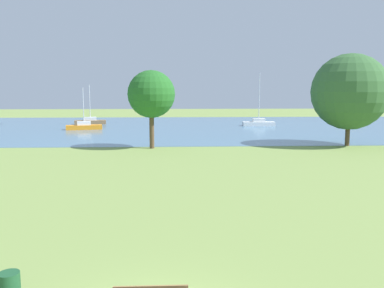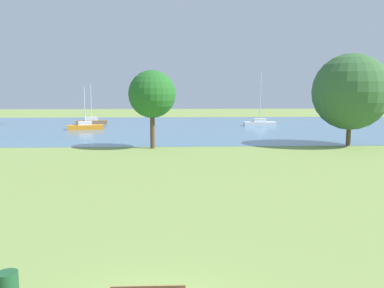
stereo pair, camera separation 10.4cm
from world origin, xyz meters
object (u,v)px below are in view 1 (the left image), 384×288
Objects in this scene: sailboat_yellow at (350,119)px; tree_west_far at (350,92)px; sailboat_orange at (84,126)px; sailboat_brown at (90,121)px; tree_mid_shore at (151,94)px; litter_bin at (10,287)px; sailboat_white at (259,123)px.

sailboat_yellow is 31.05m from tree_west_far.
sailboat_orange is 34.42m from tree_west_far.
sailboat_brown is 28.94m from tree_mid_shore.
litter_bin is 0.10× the size of sailboat_white.
sailboat_orange is at bearing 150.07° from tree_west_far.
sailboat_orange is (0.84, -8.37, -0.00)m from sailboat_brown.
tree_mid_shore is (-14.83, -22.32, 4.61)m from sailboat_white.
sailboat_white is 1.39× the size of sailboat_orange.
sailboat_orange is (-8.01, 45.74, 0.05)m from litter_bin.
litter_bin is 0.09× the size of tree_west_far.
sailboat_white is at bearing 56.40° from tree_mid_shore.
litter_bin is at bearing -126.83° from tree_west_far.
sailboat_yellow is at bearing 59.09° from litter_bin.
sailboat_white reaches higher than sailboat_brown.
litter_bin is 28.28m from tree_mid_shore.
tree_west_far is (19.24, 0.95, 0.22)m from tree_mid_shore.
litter_bin is 54.83m from sailboat_brown.
tree_mid_shore is (2.28, 27.79, 4.68)m from litter_bin.
tree_west_far reaches higher than tree_mid_shore.
sailboat_brown is 39.87m from tree_west_far.
tree_mid_shore is (-31.71, -28.97, 4.62)m from sailboat_yellow.
sailboat_orange is at bearing -165.29° from sailboat_yellow.
sailboat_brown is 0.68× the size of tree_west_far.
sailboat_yellow is (42.84, 2.66, 0.01)m from sailboat_brown.
litter_bin is 36.24m from tree_west_far.
sailboat_brown is at bearing 99.29° from litter_bin.
tree_west_far reaches higher than sailboat_white.
sailboat_orange is at bearing -84.27° from sailboat_brown.
sailboat_brown reaches higher than sailboat_orange.
tree_mid_shore is at bearing -177.18° from tree_west_far.
tree_mid_shore is (11.13, -26.31, 4.63)m from sailboat_brown.
tree_mid_shore is 19.27m from tree_west_far.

